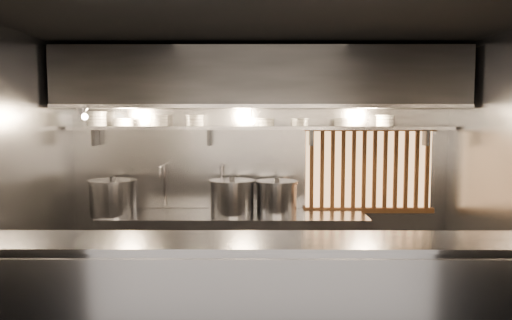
{
  "coord_description": "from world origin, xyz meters",
  "views": [
    {
      "loc": [
        -0.02,
        -4.48,
        2.01
      ],
      "look_at": [
        -0.05,
        0.55,
        1.57
      ],
      "focal_mm": 35.0,
      "sensor_mm": 36.0,
      "label": 1
    }
  ],
  "objects_px": {
    "heat_lamp": "(83,111)",
    "stock_pot_right": "(277,197)",
    "pendant_bulb": "(252,121)",
    "stock_pot_left": "(113,197)",
    "stock_pot_mid": "(232,197)"
  },
  "relations": [
    {
      "from": "heat_lamp",
      "to": "stock_pot_left",
      "type": "xyz_separation_m",
      "value": [
        0.23,
        0.24,
        -0.96
      ]
    },
    {
      "from": "stock_pot_left",
      "to": "stock_pot_mid",
      "type": "bearing_deg",
      "value": 1.4
    },
    {
      "from": "heat_lamp",
      "to": "stock_pot_mid",
      "type": "height_order",
      "value": "heat_lamp"
    },
    {
      "from": "stock_pot_mid",
      "to": "stock_pot_right",
      "type": "relative_size",
      "value": 0.98
    },
    {
      "from": "heat_lamp",
      "to": "stock_pot_mid",
      "type": "bearing_deg",
      "value": 9.67
    },
    {
      "from": "stock_pot_right",
      "to": "heat_lamp",
      "type": "bearing_deg",
      "value": -171.32
    },
    {
      "from": "pendant_bulb",
      "to": "stock_pot_left",
      "type": "bearing_deg",
      "value": -175.84
    },
    {
      "from": "pendant_bulb",
      "to": "stock_pot_left",
      "type": "height_order",
      "value": "pendant_bulb"
    },
    {
      "from": "heat_lamp",
      "to": "stock_pot_right",
      "type": "distance_m",
      "value": 2.33
    },
    {
      "from": "heat_lamp",
      "to": "stock_pot_left",
      "type": "bearing_deg",
      "value": 45.58
    },
    {
      "from": "stock_pot_left",
      "to": "stock_pot_right",
      "type": "distance_m",
      "value": 1.86
    },
    {
      "from": "heat_lamp",
      "to": "pendant_bulb",
      "type": "xyz_separation_m",
      "value": [
        1.8,
        0.35,
        -0.11
      ]
    },
    {
      "from": "stock_pot_left",
      "to": "stock_pot_mid",
      "type": "relative_size",
      "value": 1.03
    },
    {
      "from": "pendant_bulb",
      "to": "stock_pot_right",
      "type": "distance_m",
      "value": 0.92
    },
    {
      "from": "stock_pot_left",
      "to": "stock_pot_mid",
      "type": "height_order",
      "value": "stock_pot_left"
    }
  ]
}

